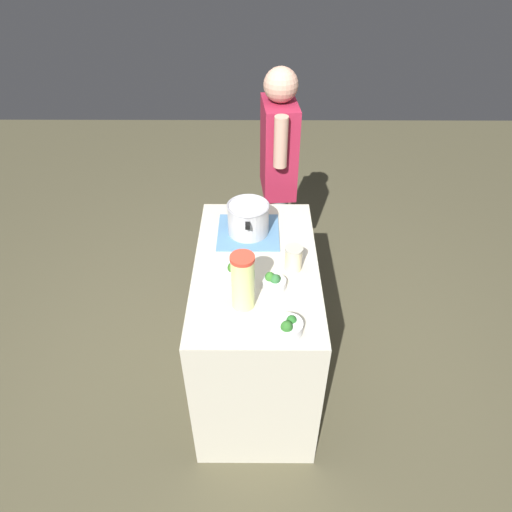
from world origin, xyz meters
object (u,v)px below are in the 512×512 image
(mason_jar, at_px, (294,258))
(person_cook, at_px, (278,181))
(lemonade_pitcher, at_px, (243,281))
(broccoli_bowl_back, at_px, (288,327))
(cooking_pot, at_px, (248,218))
(broccoli_bowl_center, at_px, (233,271))
(broccoli_bowl_front, at_px, (274,282))

(mason_jar, xyz_separation_m, person_cook, (0.92, 0.04, -0.10))
(lemonade_pitcher, height_order, broccoli_bowl_back, lemonade_pitcher)
(cooking_pot, bearing_deg, broccoli_bowl_center, 169.55)
(cooking_pot, relative_size, lemonade_pitcher, 1.06)
(broccoli_bowl_front, bearing_deg, broccoli_bowl_back, -169.42)
(broccoli_bowl_center, height_order, broccoli_bowl_back, broccoli_bowl_back)
(broccoli_bowl_front, relative_size, broccoli_bowl_center, 0.91)
(lemonade_pitcher, bearing_deg, mason_jar, -43.74)
(mason_jar, xyz_separation_m, broccoli_bowl_back, (-0.41, 0.04, -0.03))
(mason_jar, relative_size, broccoli_bowl_back, 1.04)
(cooking_pot, bearing_deg, person_cook, -15.92)
(mason_jar, distance_m, person_cook, 0.93)
(mason_jar, height_order, broccoli_bowl_back, mason_jar)
(lemonade_pitcher, relative_size, broccoli_bowl_front, 2.52)
(cooking_pot, relative_size, broccoli_bowl_front, 2.68)
(mason_jar, relative_size, person_cook, 0.08)
(broccoli_bowl_front, xyz_separation_m, broccoli_bowl_back, (-0.28, -0.05, 0.00))
(person_cook, bearing_deg, broccoli_bowl_back, 179.99)
(broccoli_bowl_center, bearing_deg, lemonade_pitcher, -164.45)
(broccoli_bowl_center, height_order, person_cook, person_cook)
(lemonade_pitcher, relative_size, broccoli_bowl_center, 2.29)
(cooking_pot, xyz_separation_m, broccoli_bowl_back, (-0.71, -0.18, -0.06))
(cooking_pot, height_order, broccoli_bowl_back, cooking_pot)
(lemonade_pitcher, bearing_deg, person_cook, -9.32)
(broccoli_bowl_back, xyz_separation_m, person_cook, (1.34, -0.00, -0.07))
(broccoli_bowl_front, height_order, person_cook, person_cook)
(broccoli_bowl_center, distance_m, broccoli_bowl_back, 0.43)
(lemonade_pitcher, height_order, mason_jar, lemonade_pitcher)
(person_cook, bearing_deg, broccoli_bowl_front, 177.16)
(cooking_pot, xyz_separation_m, person_cook, (0.63, -0.18, -0.14))
(broccoli_bowl_front, height_order, broccoli_bowl_center, broccoli_bowl_center)
(lemonade_pitcher, xyz_separation_m, mason_jar, (0.25, -0.24, -0.07))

